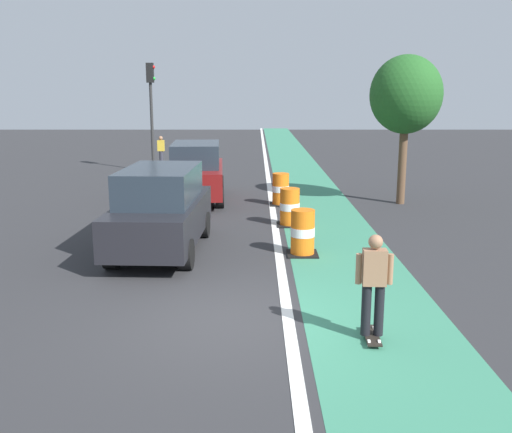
{
  "coord_description": "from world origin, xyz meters",
  "views": [
    {
      "loc": [
        0.35,
        -9.17,
        3.8
      ],
      "look_at": [
        0.41,
        3.23,
        1.1
      ],
      "focal_mm": 40.43,
      "sensor_mm": 36.0,
      "label": 1
    }
  ],
  "objects_px": {
    "skateboarder_on_lane": "(371,284)",
    "traffic_barrel_back": "(278,190)",
    "parked_suv_nearest": "(159,209)",
    "traffic_light_corner": "(149,98)",
    "parked_suv_second": "(194,171)",
    "traffic_barrel_front": "(300,233)",
    "traffic_barrel_mid": "(287,207)",
    "street_tree_sidewalk": "(403,95)",
    "pedestrian_crossing": "(159,151)"
  },
  "relations": [
    {
      "from": "traffic_barrel_front",
      "to": "traffic_barrel_mid",
      "type": "distance_m",
      "value": 3.06
    },
    {
      "from": "traffic_barrel_front",
      "to": "traffic_light_corner",
      "type": "relative_size",
      "value": 0.21
    },
    {
      "from": "parked_suv_nearest",
      "to": "street_tree_sidewalk",
      "type": "height_order",
      "value": "street_tree_sidewalk"
    },
    {
      "from": "traffic_barrel_mid",
      "to": "traffic_barrel_back",
      "type": "bearing_deg",
      "value": 92.42
    },
    {
      "from": "skateboarder_on_lane",
      "to": "pedestrian_crossing",
      "type": "bearing_deg",
      "value": 107.7
    },
    {
      "from": "traffic_barrel_front",
      "to": "street_tree_sidewalk",
      "type": "bearing_deg",
      "value": 58.67
    },
    {
      "from": "traffic_barrel_mid",
      "to": "traffic_light_corner",
      "type": "distance_m",
      "value": 13.21
    },
    {
      "from": "traffic_barrel_mid",
      "to": "pedestrian_crossing",
      "type": "height_order",
      "value": "pedestrian_crossing"
    },
    {
      "from": "skateboarder_on_lane",
      "to": "pedestrian_crossing",
      "type": "height_order",
      "value": "skateboarder_on_lane"
    },
    {
      "from": "parked_suv_nearest",
      "to": "parked_suv_second",
      "type": "xyz_separation_m",
      "value": [
        0.16,
        6.71,
        0.0
      ]
    },
    {
      "from": "parked_suv_second",
      "to": "traffic_barrel_front",
      "type": "relative_size",
      "value": 4.31
    },
    {
      "from": "traffic_barrel_mid",
      "to": "traffic_barrel_back",
      "type": "relative_size",
      "value": 1.0
    },
    {
      "from": "parked_suv_second",
      "to": "traffic_barrel_front",
      "type": "height_order",
      "value": "parked_suv_second"
    },
    {
      "from": "parked_suv_second",
      "to": "traffic_barrel_mid",
      "type": "bearing_deg",
      "value": -52.13
    },
    {
      "from": "skateboarder_on_lane",
      "to": "traffic_barrel_front",
      "type": "height_order",
      "value": "skateboarder_on_lane"
    },
    {
      "from": "skateboarder_on_lane",
      "to": "traffic_barrel_back",
      "type": "distance_m",
      "value": 10.97
    },
    {
      "from": "parked_suv_second",
      "to": "traffic_barrel_front",
      "type": "distance_m",
      "value": 7.73
    },
    {
      "from": "street_tree_sidewalk",
      "to": "parked_suv_nearest",
      "type": "bearing_deg",
      "value": -140.05
    },
    {
      "from": "pedestrian_crossing",
      "to": "traffic_barrel_front",
      "type": "bearing_deg",
      "value": -69.65
    },
    {
      "from": "street_tree_sidewalk",
      "to": "traffic_barrel_mid",
      "type": "bearing_deg",
      "value": -140.25
    },
    {
      "from": "parked_suv_nearest",
      "to": "skateboarder_on_lane",
      "type": "bearing_deg",
      "value": -51.3
    },
    {
      "from": "parked_suv_nearest",
      "to": "traffic_light_corner",
      "type": "bearing_deg",
      "value": 100.67
    },
    {
      "from": "skateboarder_on_lane",
      "to": "traffic_barrel_front",
      "type": "bearing_deg",
      "value": 98.38
    },
    {
      "from": "skateboarder_on_lane",
      "to": "traffic_barrel_front",
      "type": "relative_size",
      "value": 1.55
    },
    {
      "from": "parked_suv_nearest",
      "to": "street_tree_sidewalk",
      "type": "relative_size",
      "value": 0.94
    },
    {
      "from": "traffic_barrel_front",
      "to": "pedestrian_crossing",
      "type": "relative_size",
      "value": 0.68
    },
    {
      "from": "parked_suv_second",
      "to": "pedestrian_crossing",
      "type": "relative_size",
      "value": 2.92
    },
    {
      "from": "traffic_barrel_front",
      "to": "traffic_light_corner",
      "type": "height_order",
      "value": "traffic_light_corner"
    },
    {
      "from": "parked_suv_second",
      "to": "traffic_light_corner",
      "type": "xyz_separation_m",
      "value": [
        -2.83,
        7.47,
        2.47
      ]
    },
    {
      "from": "traffic_barrel_mid",
      "to": "traffic_light_corner",
      "type": "xyz_separation_m",
      "value": [
        -5.92,
        11.44,
        2.97
      ]
    },
    {
      "from": "parked_suv_nearest",
      "to": "traffic_barrel_back",
      "type": "distance_m",
      "value": 6.63
    },
    {
      "from": "parked_suv_nearest",
      "to": "traffic_light_corner",
      "type": "height_order",
      "value": "traffic_light_corner"
    },
    {
      "from": "traffic_barrel_front",
      "to": "parked_suv_nearest",
      "type": "bearing_deg",
      "value": 174.76
    },
    {
      "from": "traffic_barrel_back",
      "to": "traffic_light_corner",
      "type": "distance_m",
      "value": 10.58
    },
    {
      "from": "parked_suv_nearest",
      "to": "traffic_barrel_back",
      "type": "bearing_deg",
      "value": 61.87
    },
    {
      "from": "skateboarder_on_lane",
      "to": "traffic_light_corner",
      "type": "relative_size",
      "value": 0.33
    },
    {
      "from": "skateboarder_on_lane",
      "to": "parked_suv_second",
      "type": "xyz_separation_m",
      "value": [
        -3.92,
        11.8,
        0.12
      ]
    },
    {
      "from": "parked_suv_nearest",
      "to": "traffic_light_corner",
      "type": "relative_size",
      "value": 0.92
    },
    {
      "from": "traffic_barrel_mid",
      "to": "street_tree_sidewalk",
      "type": "distance_m",
      "value": 6.11
    },
    {
      "from": "traffic_barrel_mid",
      "to": "parked_suv_second",
      "type": "bearing_deg",
      "value": 127.87
    },
    {
      "from": "traffic_barrel_back",
      "to": "traffic_light_corner",
      "type": "xyz_separation_m",
      "value": [
        -5.79,
        8.35,
        2.97
      ]
    },
    {
      "from": "traffic_barrel_back",
      "to": "skateboarder_on_lane",
      "type": "bearing_deg",
      "value": -84.94
    },
    {
      "from": "skateboarder_on_lane",
      "to": "street_tree_sidewalk",
      "type": "height_order",
      "value": "street_tree_sidewalk"
    },
    {
      "from": "traffic_light_corner",
      "to": "pedestrian_crossing",
      "type": "height_order",
      "value": "traffic_light_corner"
    },
    {
      "from": "traffic_barrel_back",
      "to": "pedestrian_crossing",
      "type": "bearing_deg",
      "value": 120.0
    },
    {
      "from": "parked_suv_second",
      "to": "parked_suv_nearest",
      "type": "bearing_deg",
      "value": -91.4
    },
    {
      "from": "parked_suv_nearest",
      "to": "parked_suv_second",
      "type": "relative_size",
      "value": 0.99
    },
    {
      "from": "skateboarder_on_lane",
      "to": "street_tree_sidewalk",
      "type": "relative_size",
      "value": 0.34
    },
    {
      "from": "pedestrian_crossing",
      "to": "street_tree_sidewalk",
      "type": "relative_size",
      "value": 0.32
    },
    {
      "from": "traffic_light_corner",
      "to": "traffic_barrel_mid",
      "type": "bearing_deg",
      "value": -62.65
    }
  ]
}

